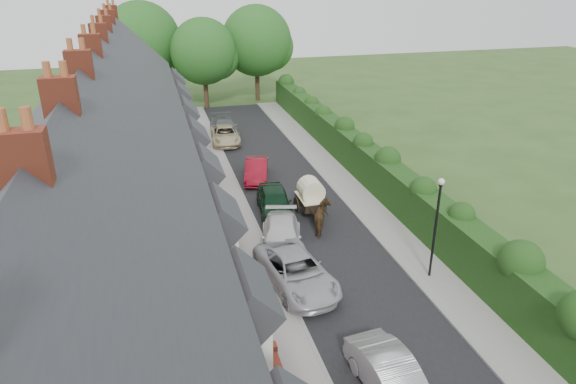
{
  "coord_description": "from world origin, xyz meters",
  "views": [
    {
      "loc": [
        -8.66,
        -14.57,
        13.68
      ],
      "look_at": [
        -1.81,
        10.87,
        2.2
      ],
      "focal_mm": 32.0,
      "sensor_mm": 36.0,
      "label": 1
    }
  ],
  "objects_px": {
    "car_beige": "(225,135)",
    "car_grey": "(224,127)",
    "car_red": "(256,170)",
    "car_white": "(281,237)",
    "horse": "(323,218)",
    "lamppost": "(437,216)",
    "horse_cart": "(311,195)",
    "car_green": "(274,202)",
    "car_silver_b": "(296,271)",
    "car_silver_a": "(393,379)"
  },
  "relations": [
    {
      "from": "lamppost",
      "to": "car_white",
      "type": "relative_size",
      "value": 1.01
    },
    {
      "from": "lamppost",
      "to": "horse",
      "type": "relative_size",
      "value": 2.48
    },
    {
      "from": "car_silver_a",
      "to": "car_grey",
      "type": "distance_m",
      "value": 31.8
    },
    {
      "from": "car_silver_b",
      "to": "horse_cart",
      "type": "relative_size",
      "value": 1.69
    },
    {
      "from": "car_silver_a",
      "to": "car_beige",
      "type": "xyz_separation_m",
      "value": [
        -1.26,
        29.78,
        -0.04
      ]
    },
    {
      "from": "car_silver_b",
      "to": "car_grey",
      "type": "xyz_separation_m",
      "value": [
        0.31,
        24.4,
        0.02
      ]
    },
    {
      "from": "car_silver_b",
      "to": "horse",
      "type": "xyz_separation_m",
      "value": [
        2.9,
        4.78,
        0.1
      ]
    },
    {
      "from": "car_green",
      "to": "car_red",
      "type": "bearing_deg",
      "value": 95.39
    },
    {
      "from": "car_silver_b",
      "to": "car_red",
      "type": "distance_m",
      "value": 13.51
    },
    {
      "from": "car_green",
      "to": "horse_cart",
      "type": "xyz_separation_m",
      "value": [
        2.05,
        -0.77,
        0.56
      ]
    },
    {
      "from": "car_silver_a",
      "to": "horse",
      "type": "distance_m",
      "value": 12.26
    },
    {
      "from": "car_grey",
      "to": "horse",
      "type": "relative_size",
      "value": 2.64
    },
    {
      "from": "horse",
      "to": "car_green",
      "type": "bearing_deg",
      "value": -37.18
    },
    {
      "from": "car_silver_b",
      "to": "car_white",
      "type": "relative_size",
      "value": 1.09
    },
    {
      "from": "car_silver_b",
      "to": "car_red",
      "type": "height_order",
      "value": "car_silver_b"
    },
    {
      "from": "lamppost",
      "to": "car_silver_a",
      "type": "relative_size",
      "value": 1.14
    },
    {
      "from": "horse_cart",
      "to": "car_beige",
      "type": "bearing_deg",
      "value": 100.34
    },
    {
      "from": "car_white",
      "to": "car_red",
      "type": "bearing_deg",
      "value": 99.8
    },
    {
      "from": "car_white",
      "to": "car_red",
      "type": "height_order",
      "value": "car_white"
    },
    {
      "from": "car_silver_a",
      "to": "car_red",
      "type": "relative_size",
      "value": 1.04
    },
    {
      "from": "car_red",
      "to": "car_grey",
      "type": "relative_size",
      "value": 0.8
    },
    {
      "from": "horse_cart",
      "to": "car_white",
      "type": "bearing_deg",
      "value": -127.4
    },
    {
      "from": "car_green",
      "to": "car_silver_a",
      "type": "bearing_deg",
      "value": -81.9
    },
    {
      "from": "lamppost",
      "to": "car_silver_b",
      "type": "relative_size",
      "value": 0.92
    },
    {
      "from": "lamppost",
      "to": "car_beige",
      "type": "distance_m",
      "value": 24.37
    },
    {
      "from": "car_silver_b",
      "to": "car_red",
      "type": "relative_size",
      "value": 1.27
    },
    {
      "from": "lamppost",
      "to": "car_grey",
      "type": "distance_m",
      "value": 26.24
    },
    {
      "from": "car_grey",
      "to": "car_beige",
      "type": "bearing_deg",
      "value": -94.54
    },
    {
      "from": "car_silver_a",
      "to": "car_white",
      "type": "relative_size",
      "value": 0.89
    },
    {
      "from": "horse_cart",
      "to": "car_green",
      "type": "bearing_deg",
      "value": 159.28
    },
    {
      "from": "car_silver_b",
      "to": "lamppost",
      "type": "bearing_deg",
      "value": -17.55
    },
    {
      "from": "lamppost",
      "to": "car_grey",
      "type": "height_order",
      "value": "lamppost"
    },
    {
      "from": "car_grey",
      "to": "lamppost",
      "type": "bearing_deg",
      "value": -74.67
    },
    {
      "from": "car_grey",
      "to": "car_white",
      "type": "bearing_deg",
      "value": -88.53
    },
    {
      "from": "lamppost",
      "to": "car_silver_a",
      "type": "height_order",
      "value": "lamppost"
    },
    {
      "from": "lamppost",
      "to": "car_beige",
      "type": "xyz_separation_m",
      "value": [
        -6.31,
        23.4,
        -2.59
      ]
    },
    {
      "from": "car_white",
      "to": "car_beige",
      "type": "xyz_separation_m",
      "value": [
        -0.09,
        18.94,
        -0.04
      ]
    },
    {
      "from": "car_silver_b",
      "to": "car_white",
      "type": "xyz_separation_m",
      "value": [
        0.18,
        3.46,
        -0.04
      ]
    },
    {
      "from": "lamppost",
      "to": "horse_cart",
      "type": "xyz_separation_m",
      "value": [
        -3.5,
        8.02,
        -1.94
      ]
    },
    {
      "from": "car_green",
      "to": "car_silver_b",
      "type": "bearing_deg",
      "value": -90.01
    },
    {
      "from": "horse",
      "to": "car_red",
      "type": "bearing_deg",
      "value": -58.6
    },
    {
      "from": "car_grey",
      "to": "horse",
      "type": "distance_m",
      "value": 19.79
    },
    {
      "from": "car_white",
      "to": "car_green",
      "type": "xyz_separation_m",
      "value": [
        0.67,
        4.33,
        0.06
      ]
    },
    {
      "from": "car_beige",
      "to": "car_grey",
      "type": "bearing_deg",
      "value": 88.41
    },
    {
      "from": "car_beige",
      "to": "horse",
      "type": "bearing_deg",
      "value": -76.16
    },
    {
      "from": "lamppost",
      "to": "car_red",
      "type": "distance_m",
      "value": 15.69
    },
    {
      "from": "car_red",
      "to": "car_grey",
      "type": "height_order",
      "value": "car_grey"
    },
    {
      "from": "lamppost",
      "to": "car_silver_b",
      "type": "distance_m",
      "value": 6.95
    },
    {
      "from": "car_red",
      "to": "car_white",
      "type": "bearing_deg",
      "value": -80.64
    },
    {
      "from": "car_white",
      "to": "horse",
      "type": "distance_m",
      "value": 3.02
    }
  ]
}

